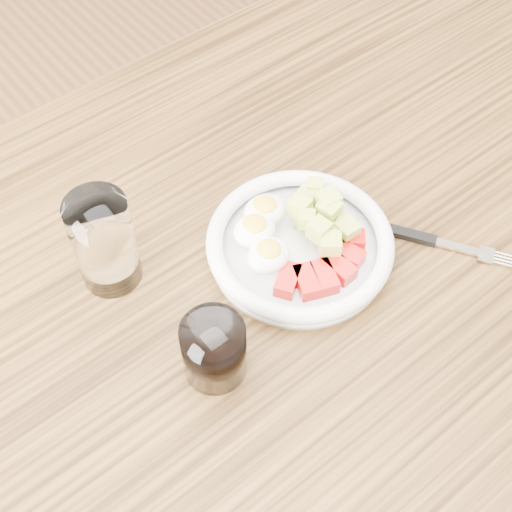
{
  "coord_description": "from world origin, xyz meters",
  "views": [
    {
      "loc": [
        -0.33,
        -0.39,
        1.5
      ],
      "look_at": [
        -0.01,
        0.01,
        0.8
      ],
      "focal_mm": 50.0,
      "sensor_mm": 36.0,
      "label": 1
    }
  ],
  "objects": [
    {
      "name": "coffee_glass",
      "position": [
        -0.13,
        -0.07,
        0.81
      ],
      "size": [
        0.07,
        0.07,
        0.08
      ],
      "color": "white",
      "rests_on": "dining_table"
    },
    {
      "name": "water_glass",
      "position": [
        -0.15,
        0.12,
        0.84
      ],
      "size": [
        0.07,
        0.07,
        0.13
      ],
      "primitive_type": "cylinder",
      "color": "white",
      "rests_on": "dining_table"
    },
    {
      "name": "fork",
      "position": [
        0.18,
        -0.08,
        0.77
      ],
      "size": [
        0.13,
        0.19,
        0.01
      ],
      "color": "black",
      "rests_on": "dining_table"
    },
    {
      "name": "ground",
      "position": [
        0.0,
        0.0,
        0.0
      ],
      "size": [
        4.0,
        4.0,
        0.0
      ],
      "primitive_type": "plane",
      "color": "brown",
      "rests_on": "ground"
    },
    {
      "name": "dining_table",
      "position": [
        0.0,
        0.0,
        0.67
      ],
      "size": [
        1.5,
        0.9,
        0.77
      ],
      "color": "brown",
      "rests_on": "ground"
    },
    {
      "name": "bowl",
      "position": [
        0.05,
        -0.0,
        0.79
      ],
      "size": [
        0.24,
        0.24,
        0.06
      ],
      "color": "white",
      "rests_on": "dining_table"
    }
  ]
}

